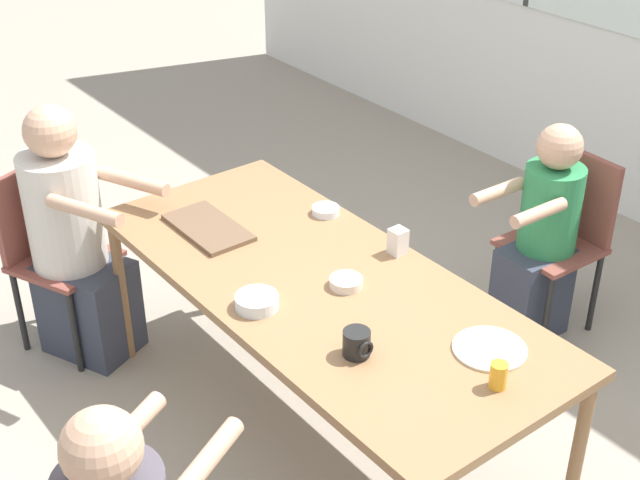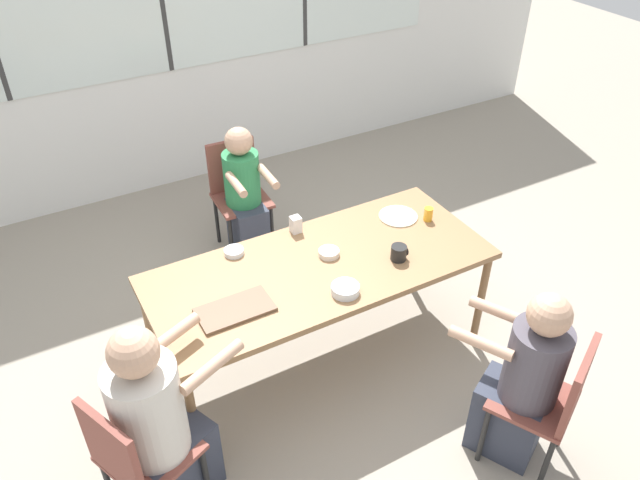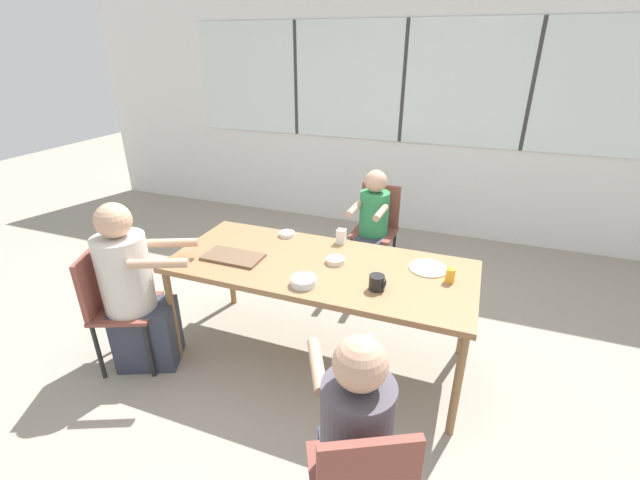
% 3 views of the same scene
% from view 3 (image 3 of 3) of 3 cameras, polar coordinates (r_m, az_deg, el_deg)
% --- Properties ---
extents(ground_plane, '(16.00, 16.00, 0.00)m').
position_cam_3_polar(ground_plane, '(3.33, 0.00, -15.01)').
color(ground_plane, gray).
extents(wall_back_with_windows, '(8.40, 0.08, 2.80)m').
position_cam_3_polar(wall_back_with_windows, '(5.19, 10.91, 16.60)').
color(wall_back_with_windows, silver).
rests_on(wall_back_with_windows, ground_plane).
extents(dining_table, '(2.06, 0.88, 0.77)m').
position_cam_3_polar(dining_table, '(2.92, 0.00, -4.19)').
color(dining_table, olive).
rests_on(dining_table, ground_plane).
extents(chair_for_man_blue_shirt, '(0.42, 0.42, 0.89)m').
position_cam_3_polar(chair_for_man_blue_shirt, '(4.24, 7.62, 2.42)').
color(chair_for_man_blue_shirt, brown).
rests_on(chair_for_man_blue_shirt, ground_plane).
extents(chair_for_man_teal_shirt, '(0.53, 0.53, 0.89)m').
position_cam_3_polar(chair_for_man_teal_shirt, '(3.29, -26.12, -7.08)').
color(chair_for_man_teal_shirt, brown).
rests_on(chair_for_man_teal_shirt, ground_plane).
extents(person_woman_green_shirt, '(0.52, 0.62, 1.15)m').
position_cam_3_polar(person_woman_green_shirt, '(2.07, 4.55, -26.34)').
color(person_woman_green_shirt, '#333847').
rests_on(person_woman_green_shirt, ground_plane).
extents(person_man_blue_shirt, '(0.32, 0.53, 1.09)m').
position_cam_3_polar(person_man_blue_shirt, '(4.10, 6.96, 1.22)').
color(person_man_blue_shirt, '#333847').
rests_on(person_man_blue_shirt, ground_plane).
extents(person_man_teal_shirt, '(0.69, 0.55, 1.23)m').
position_cam_3_polar(person_man_teal_shirt, '(3.22, -23.45, -6.85)').
color(person_man_teal_shirt, '#333847').
rests_on(person_man_teal_shirt, ground_plane).
extents(food_tray_dark, '(0.41, 0.22, 0.02)m').
position_cam_3_polar(food_tray_dark, '(3.03, -11.52, -2.21)').
color(food_tray_dark, brown).
rests_on(food_tray_dark, dining_table).
extents(coffee_mug, '(0.10, 0.10, 0.09)m').
position_cam_3_polar(coffee_mug, '(2.61, 7.62, -5.64)').
color(coffee_mug, black).
rests_on(coffee_mug, dining_table).
extents(juice_glass, '(0.06, 0.06, 0.09)m').
position_cam_3_polar(juice_glass, '(2.79, 16.96, -4.53)').
color(juice_glass, gold).
rests_on(juice_glass, dining_table).
extents(milk_carton_small, '(0.06, 0.06, 0.11)m').
position_cam_3_polar(milk_carton_small, '(3.18, 2.86, 0.48)').
color(milk_carton_small, silver).
rests_on(milk_carton_small, dining_table).
extents(bowl_white_shallow, '(0.13, 0.13, 0.04)m').
position_cam_3_polar(bowl_white_shallow, '(2.91, 2.05, -2.75)').
color(bowl_white_shallow, silver).
rests_on(bowl_white_shallow, dining_table).
extents(bowl_cereal, '(0.12, 0.12, 0.03)m').
position_cam_3_polar(bowl_cereal, '(3.32, -4.43, 0.81)').
color(bowl_cereal, silver).
rests_on(bowl_cereal, dining_table).
extents(bowl_fruit, '(0.16, 0.16, 0.05)m').
position_cam_3_polar(bowl_fruit, '(2.65, -2.31, -5.50)').
color(bowl_fruit, silver).
rests_on(bowl_fruit, dining_table).
extents(plate_tortillas, '(0.25, 0.25, 0.01)m').
position_cam_3_polar(plate_tortillas, '(2.93, 14.23, -3.67)').
color(plate_tortillas, beige).
rests_on(plate_tortillas, dining_table).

